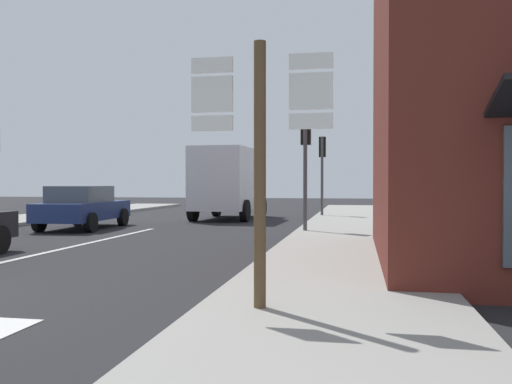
{
  "coord_description": "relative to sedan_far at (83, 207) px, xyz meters",
  "views": [
    {
      "loc": [
        6.9,
        -5.53,
        1.58
      ],
      "look_at": [
        4.16,
        9.05,
        1.33
      ],
      "focal_mm": 38.07,
      "sensor_mm": 36.0,
      "label": 1
    }
  ],
  "objects": [
    {
      "name": "lane_centre_stripe",
      "position": [
        2.37,
        -5.63,
        -0.75
      ],
      "size": [
        0.16,
        12.0,
        0.01
      ],
      "primitive_type": "cube",
      "color": "silver",
      "rests_on": "ground"
    },
    {
      "name": "traffic_light_near_right",
      "position": [
        7.71,
        -0.64,
        1.94
      ],
      "size": [
        0.3,
        0.49,
        3.64
      ],
      "color": "#47474C",
      "rests_on": "ground"
    },
    {
      "name": "route_sign_post",
      "position": [
        8.16,
        -11.01,
        1.15
      ],
      "size": [
        1.66,
        0.14,
        3.2
      ],
      "color": "brown",
      "rests_on": "ground"
    },
    {
      "name": "sedan_far",
      "position": [
        0.0,
        0.0,
        0.0
      ],
      "size": [
        2.14,
        4.28,
        1.47
      ],
      "color": "navy",
      "rests_on": "ground"
    },
    {
      "name": "sidewalk_right",
      "position": [
        9.0,
        -3.63,
        -0.69
      ],
      "size": [
        3.18,
        44.0,
        0.14
      ],
      "primitive_type": "cube",
      "color": "gray",
      "rests_on": "ground"
    },
    {
      "name": "traffic_light_far_right",
      "position": [
        7.71,
        7.26,
        1.93
      ],
      "size": [
        0.3,
        0.49,
        3.64
      ],
      "color": "#47474C",
      "rests_on": "ground"
    },
    {
      "name": "ground_plane",
      "position": [
        2.37,
        -1.63,
        -0.76
      ],
      "size": [
        80.0,
        80.0,
        0.0
      ],
      "primitive_type": "plane",
      "color": "#232326"
    },
    {
      "name": "delivery_truck",
      "position": [
        3.76,
        5.7,
        0.89
      ],
      "size": [
        2.6,
        5.06,
        3.05
      ],
      "color": "silver",
      "rests_on": "ground"
    }
  ]
}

